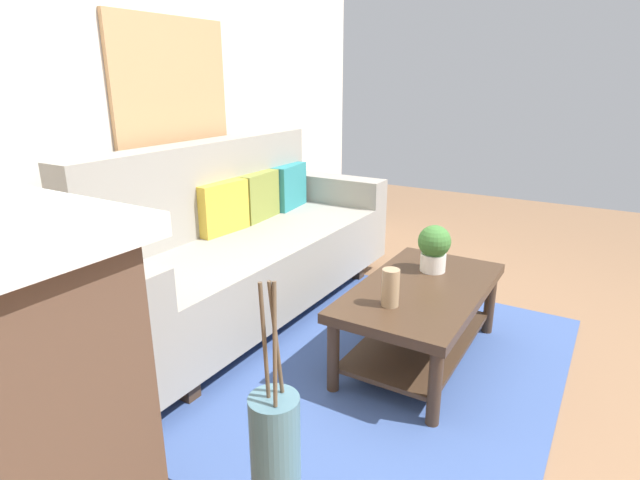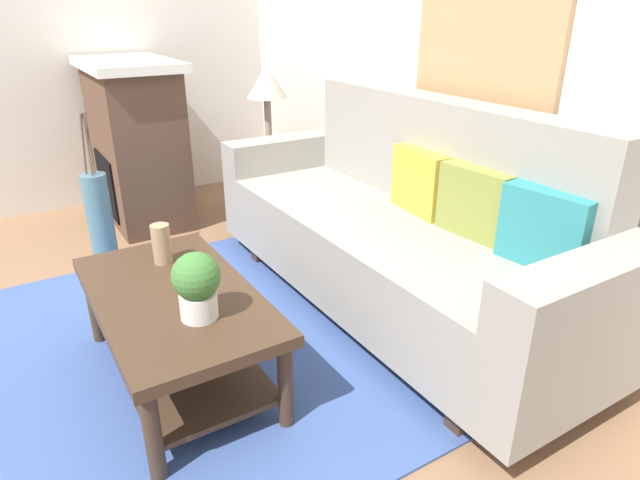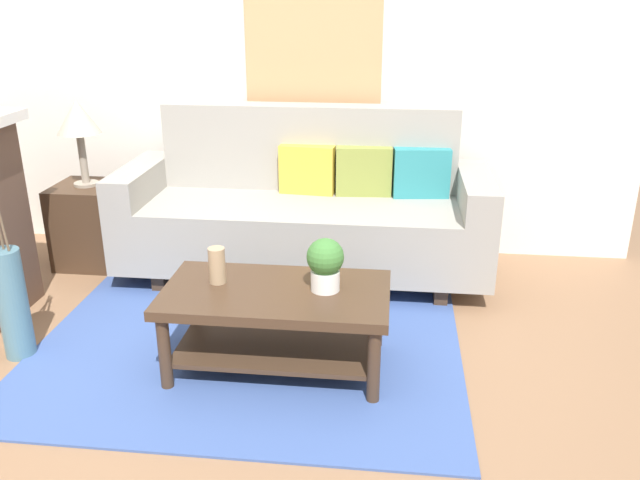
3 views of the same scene
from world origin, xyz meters
TOP-DOWN VIEW (x-y plane):
  - ground_plane at (0.00, 0.00)m, footprint 8.81×8.81m
  - wall_back at (0.00, 1.99)m, footprint 4.81×0.10m
  - area_rug at (0.00, 0.50)m, footprint 2.24×1.92m
  - couch at (0.17, 1.46)m, footprint 2.36×0.84m
  - throw_pillow_mustard at (0.17, 1.58)m, footprint 0.37×0.15m
  - throw_pillow_olive at (0.54, 1.58)m, footprint 0.37×0.15m
  - throw_pillow_teal at (0.91, 1.58)m, footprint 0.37×0.16m
  - coffee_table at (0.19, 0.26)m, footprint 1.10×0.60m
  - tabletop_vase at (-0.11, 0.31)m, footprint 0.08×0.08m
  - potted_plant_tabletop at (0.43, 0.29)m, footprint 0.18×0.18m
  - side_table at (-1.31, 1.45)m, footprint 0.44×0.44m
  - table_lamp at (-1.31, 1.45)m, footprint 0.28×0.28m
  - floor_vase at (-1.16, 0.22)m, footprint 0.15×0.15m
  - floor_vase_branch_a at (-1.14, 0.22)m, footprint 0.05×0.02m
  - framed_painting at (0.17, 1.92)m, footprint 0.92×0.03m

SIDE VIEW (x-z plane):
  - ground_plane at x=0.00m, z-range 0.00..0.00m
  - area_rug at x=0.00m, z-range 0.00..0.01m
  - side_table at x=-1.31m, z-range 0.00..0.56m
  - floor_vase at x=-1.16m, z-range 0.00..0.59m
  - coffee_table at x=0.19m, z-range 0.10..0.53m
  - couch at x=0.17m, z-range -0.11..0.97m
  - tabletop_vase at x=-0.11m, z-range 0.43..0.61m
  - potted_plant_tabletop at x=0.43m, z-range 0.44..0.70m
  - throw_pillow_mustard at x=0.17m, z-range 0.52..0.84m
  - throw_pillow_olive at x=0.54m, z-range 0.52..0.84m
  - throw_pillow_teal at x=0.91m, z-range 0.52..0.84m
  - floor_vase_branch_a at x=-1.14m, z-range 0.59..0.95m
  - table_lamp at x=-1.31m, z-range 0.71..1.28m
  - wall_back at x=0.00m, z-range 0.00..2.70m
  - framed_painting at x=0.17m, z-range 1.02..1.81m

